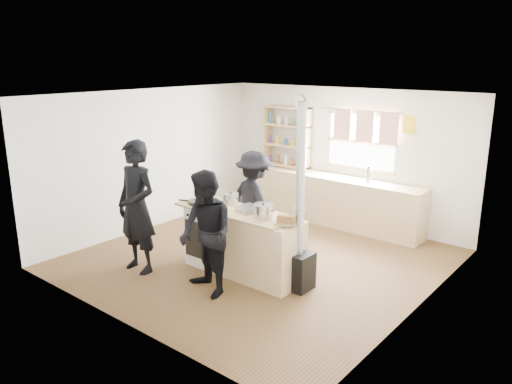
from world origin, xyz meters
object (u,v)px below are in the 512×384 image
(skillet_greens, at_px, (199,202))
(bread_board, at_px, (286,220))
(stockpot_stove, at_px, (231,199))
(person_near_right, at_px, (206,234))
(thermos, at_px, (368,175))
(stockpot_counter, at_px, (264,211))
(roast_tray, at_px, (248,209))
(flue_heater, at_px, (299,243))
(person_far, at_px, (254,201))
(cooking_island, at_px, (243,243))
(person_near_left, at_px, (137,207))

(skillet_greens, distance_m, bread_board, 1.54)
(stockpot_stove, relative_size, person_near_right, 0.14)
(thermos, xyz_separation_m, stockpot_counter, (-0.13, -2.79, -0.01))
(roast_tray, height_order, flue_heater, flue_heater)
(stockpot_stove, height_order, bread_board, stockpot_stove)
(flue_heater, bearing_deg, stockpot_stove, 176.76)
(stockpot_counter, height_order, bread_board, stockpot_counter)
(flue_heater, xyz_separation_m, person_near_right, (-0.85, -0.88, 0.18))
(stockpot_counter, height_order, flue_heater, flue_heater)
(skillet_greens, distance_m, flue_heater, 1.69)
(stockpot_counter, height_order, person_far, person_far)
(stockpot_counter, height_order, person_near_right, person_near_right)
(cooking_island, relative_size, roast_tray, 5.12)
(thermos, bearing_deg, person_far, -117.33)
(cooking_island, bearing_deg, flue_heater, 6.17)
(thermos, relative_size, cooking_island, 0.14)
(thermos, distance_m, cooking_island, 2.87)
(skillet_greens, bearing_deg, person_near_right, -39.84)
(bread_board, relative_size, person_far, 0.21)
(flue_heater, height_order, person_far, flue_heater)
(thermos, distance_m, bread_board, 2.84)
(bread_board, distance_m, person_near_right, 1.05)
(thermos, xyz_separation_m, skillet_greens, (-1.27, -2.88, -0.08))
(stockpot_stove, distance_m, person_near_right, 1.06)
(bread_board, xyz_separation_m, person_near_right, (-0.74, -0.73, -0.15))
(skillet_greens, bearing_deg, cooking_island, 8.59)
(cooking_island, distance_m, stockpot_counter, 0.68)
(skillet_greens, bearing_deg, flue_heater, 7.28)
(skillet_greens, xyz_separation_m, stockpot_counter, (1.14, 0.09, 0.07))
(skillet_greens, xyz_separation_m, bread_board, (1.54, 0.06, 0.02))
(thermos, xyz_separation_m, roast_tray, (-0.47, -2.72, -0.06))
(person_near_left, bearing_deg, person_near_right, 3.00)
(stockpot_counter, distance_m, person_far, 1.24)
(bread_board, bearing_deg, stockpot_counter, 175.47)
(roast_tray, relative_size, person_near_right, 0.23)
(thermos, xyz_separation_m, person_near_right, (-0.47, -3.55, -0.21))
(thermos, bearing_deg, cooking_island, -100.57)
(stockpot_stove, bearing_deg, person_near_left, -130.02)
(thermos, distance_m, stockpot_counter, 2.80)
(cooking_island, bearing_deg, person_near_left, -145.16)
(skillet_greens, distance_m, person_near_left, 0.90)
(skillet_greens, height_order, stockpot_counter, stockpot_counter)
(person_near_right, bearing_deg, stockpot_counter, 83.48)
(flue_heater, distance_m, person_near_right, 1.23)
(stockpot_stove, xyz_separation_m, stockpot_counter, (0.76, -0.19, 0.01))
(skillet_greens, relative_size, bread_board, 1.16)
(bread_board, bearing_deg, flue_heater, 53.88)
(roast_tray, xyz_separation_m, person_near_left, (-1.29, -0.92, -0.01))
(person_near_right, bearing_deg, stockpot_stove, 131.70)
(bread_board, height_order, person_near_left, person_near_left)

